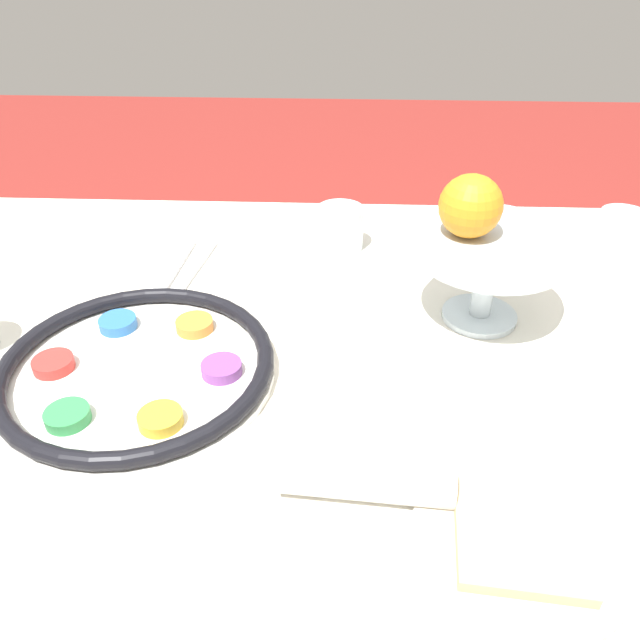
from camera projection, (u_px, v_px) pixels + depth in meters
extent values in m
cube|color=silver|center=(311.00, 558.00, 0.97)|extent=(1.45, 0.99, 0.75)
cylinder|color=white|center=(139.00, 374.00, 0.74)|extent=(0.33, 0.33, 0.01)
torus|color=black|center=(137.00, 364.00, 0.74)|extent=(0.33, 0.33, 0.02)
cylinder|color=#844299|center=(222.00, 368.00, 0.73)|extent=(0.05, 0.05, 0.01)
cylinder|color=orange|center=(195.00, 325.00, 0.81)|extent=(0.05, 0.05, 0.01)
cylinder|color=#2D6BB7|center=(118.00, 323.00, 0.81)|extent=(0.05, 0.05, 0.01)
cylinder|color=red|center=(53.00, 364.00, 0.74)|extent=(0.05, 0.05, 0.01)
cylinder|color=#33934C|center=(67.00, 416.00, 0.67)|extent=(0.05, 0.05, 0.01)
cylinder|color=gold|center=(160.00, 419.00, 0.66)|extent=(0.05, 0.05, 0.01)
cylinder|color=silver|center=(479.00, 315.00, 0.85)|extent=(0.10, 0.10, 0.01)
cylinder|color=silver|center=(484.00, 285.00, 0.82)|extent=(0.03, 0.03, 0.09)
cylinder|color=silver|center=(491.00, 245.00, 0.79)|extent=(0.19, 0.19, 0.03)
sphere|color=orange|center=(471.00, 206.00, 0.76)|extent=(0.08, 0.08, 0.08)
cylinder|color=beige|center=(518.00, 545.00, 0.55)|extent=(0.19, 0.19, 0.01)
cube|color=#D1B784|center=(521.00, 537.00, 0.55)|extent=(0.12, 0.12, 0.01)
cylinder|color=white|center=(366.00, 477.00, 0.59)|extent=(0.17, 0.06, 0.05)
cylinder|color=silver|center=(340.00, 228.00, 1.00)|extent=(0.07, 0.07, 0.07)
cylinder|color=silver|center=(621.00, 233.00, 0.99)|extent=(0.07, 0.07, 0.07)
cube|color=silver|center=(174.00, 267.00, 0.96)|extent=(0.03, 0.17, 0.01)
cube|color=silver|center=(193.00, 268.00, 0.96)|extent=(0.04, 0.17, 0.01)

